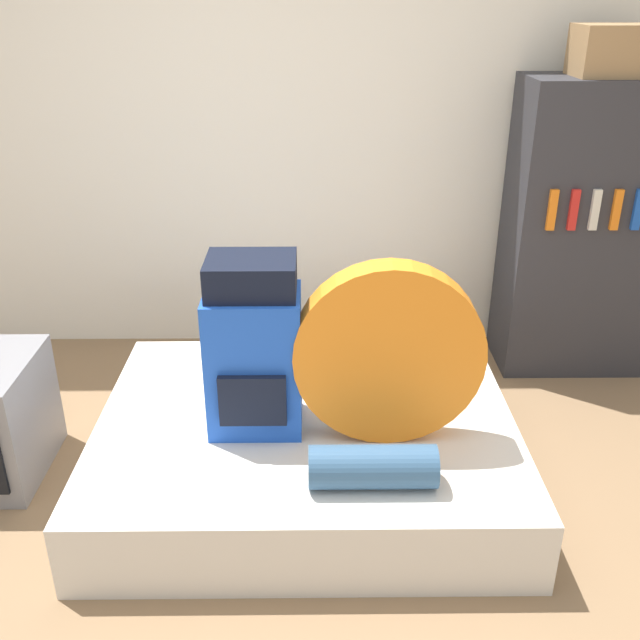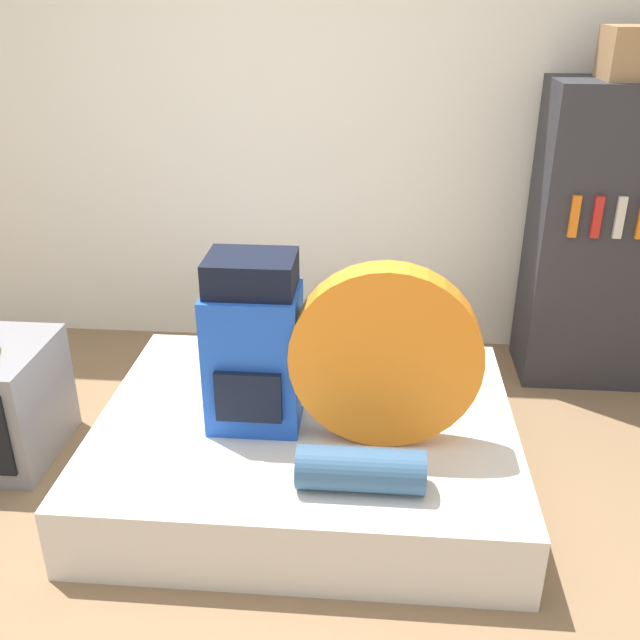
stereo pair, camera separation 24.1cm
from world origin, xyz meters
TOP-DOWN VIEW (x-y plane):
  - ground_plane at (0.00, 0.00)m, footprint 16.00×16.00m
  - wall_back at (0.00, 1.96)m, footprint 8.00×0.05m
  - bed at (0.14, 0.57)m, footprint 1.76×1.41m
  - backpack at (-0.06, 0.52)m, footprint 0.37×0.32m
  - tent_bag at (0.47, 0.43)m, footprint 0.74×0.13m
  - sleeping_roll at (0.39, 0.10)m, footprint 0.46×0.16m
  - bookshelf at (1.63, 1.64)m, footprint 0.80×0.46m
  - cardboard_box at (1.65, 1.61)m, footprint 0.42×0.29m

SIDE VIEW (x-z plane):
  - ground_plane at x=0.00m, z-range 0.00..0.00m
  - bed at x=0.14m, z-range 0.00..0.31m
  - sleeping_roll at x=0.39m, z-range 0.31..0.47m
  - backpack at x=-0.06m, z-range 0.30..1.02m
  - tent_bag at x=0.47m, z-range 0.31..1.05m
  - bookshelf at x=1.63m, z-range 0.00..1.57m
  - wall_back at x=0.00m, z-range 0.00..2.60m
  - cardboard_box at x=1.65m, z-range 1.57..1.81m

